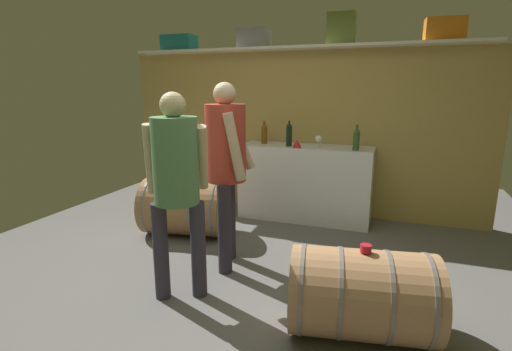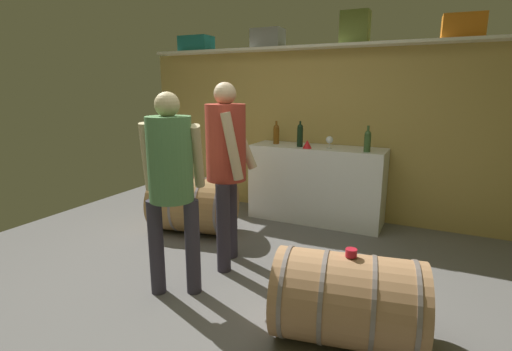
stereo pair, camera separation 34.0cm
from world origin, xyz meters
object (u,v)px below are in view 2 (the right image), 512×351
object	(u,v)px
toolcase_teal	(196,44)
wine_barrel_far	(193,205)
wine_glass	(329,140)
toolcase_orange	(463,27)
red_funnel	(307,144)
wine_bottle_dark	(300,135)
visitor_tasting	(171,174)
wine_bottle_amber	(276,134)
wine_bottle_green	(368,141)
toolcase_olive	(355,28)
toolcase_grey	(268,38)
wine_barrel_near	(348,299)
winemaker_pouring	(227,157)
work_cabinet	(316,184)
tasting_cup	(351,253)

from	to	relation	value
toolcase_teal	wine_barrel_far	xyz separation A→B (m)	(0.68, -1.17, -1.92)
wine_glass	toolcase_orange	bearing A→B (deg)	10.88
toolcase_teal	red_funnel	bearing A→B (deg)	-13.87
toolcase_teal	wine_bottle_dark	world-z (taller)	toolcase_teal
toolcase_teal	wine_barrel_far	size ratio (longest dim) A/B	0.43
toolcase_orange	visitor_tasting	distance (m)	3.32
wine_bottle_amber	wine_bottle_green	bearing A→B (deg)	-6.75
toolcase_olive	toolcase_grey	bearing A→B (deg)	179.69
red_funnel	visitor_tasting	xyz separation A→B (m)	(-0.43, -2.02, 0.00)
wine_bottle_dark	wine_barrel_near	size ratio (longest dim) A/B	0.30
toolcase_olive	visitor_tasting	size ratio (longest dim) A/B	0.22
wine_bottle_dark	toolcase_grey	bearing A→B (deg)	154.34
wine_bottle_dark	visitor_tasting	size ratio (longest dim) A/B	0.19
wine_bottle_green	wine_barrel_far	size ratio (longest dim) A/B	0.29
winemaker_pouring	red_funnel	bearing A→B (deg)	150.91
toolcase_teal	toolcase_orange	world-z (taller)	toolcase_orange
wine_bottle_green	red_funnel	bearing A→B (deg)	-176.13
toolcase_grey	wine_bottle_dark	distance (m)	1.32
toolcase_teal	wine_bottle_dark	distance (m)	2.03
toolcase_olive	work_cabinet	size ratio (longest dim) A/B	0.22
winemaker_pouring	wine_bottle_amber	bearing A→B (deg)	169.75
toolcase_olive	toolcase_orange	world-z (taller)	toolcase_olive
work_cabinet	toolcase_olive	bearing A→B (deg)	27.10
toolcase_orange	work_cabinet	world-z (taller)	toolcase_orange
toolcase_grey	work_cabinet	bearing A→B (deg)	-12.46
wine_bottle_green	red_funnel	distance (m)	0.69
toolcase_grey	wine_barrel_far	xyz separation A→B (m)	(-0.41, -1.17, -1.93)
toolcase_teal	toolcase_orange	bearing A→B (deg)	-2.65
visitor_tasting	wine_barrel_near	bearing A→B (deg)	-27.86
wine_bottle_dark	wine_glass	distance (m)	0.36
toolcase_orange	red_funnel	size ratio (longest dim) A/B	3.62
toolcase_grey	visitor_tasting	bearing A→B (deg)	-83.43
toolcase_olive	visitor_tasting	bearing A→B (deg)	-109.94
wine_glass	red_funnel	distance (m)	0.27
tasting_cup	wine_bottle_dark	bearing A→B (deg)	117.43
wine_barrel_far	tasting_cup	distance (m)	2.42
toolcase_grey	wine_bottle_dark	size ratio (longest dim) A/B	1.25
toolcase_teal	wine_bottle_amber	xyz separation A→B (m)	(1.29, -0.17, -1.17)
toolcase_grey	tasting_cup	xyz separation A→B (m)	(1.66, -2.39, -1.62)
toolcase_teal	wine_barrel_near	xyz separation A→B (m)	(2.74, -2.39, -1.94)
wine_glass	wine_barrel_near	xyz separation A→B (m)	(0.73, -2.14, -0.74)
wine_glass	wine_barrel_far	bearing A→B (deg)	-145.16
red_funnel	visitor_tasting	distance (m)	2.06
wine_bottle_dark	tasting_cup	xyz separation A→B (m)	(1.10, -2.12, -0.45)
red_funnel	wine_glass	bearing A→B (deg)	23.96
toolcase_teal	tasting_cup	bearing A→B (deg)	-43.61
wine_bottle_amber	visitor_tasting	xyz separation A→B (m)	(0.05, -2.20, -0.08)
wine_barrel_near	toolcase_grey	bearing A→B (deg)	114.76
wine_bottle_dark	tasting_cup	distance (m)	2.43
red_funnel	wine_barrel_far	xyz separation A→B (m)	(-1.09, -0.82, -0.67)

